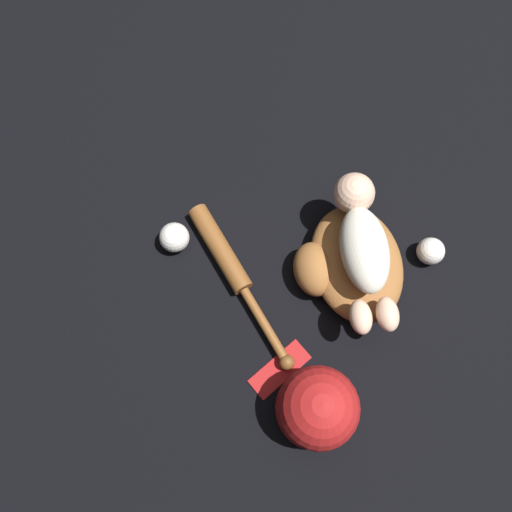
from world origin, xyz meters
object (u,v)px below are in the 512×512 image
(baseball_glove, at_px, (349,264))
(baseball_bat, at_px, (229,266))
(baseball, at_px, (174,237))
(baseball_spare, at_px, (431,251))
(baseball_cap, at_px, (317,407))
(baby_figure, at_px, (363,241))

(baseball_glove, bearing_deg, baseball_bat, 93.34)
(baseball_bat, distance_m, baseball, 0.16)
(baseball_spare, xyz_separation_m, baseball_cap, (-0.40, 0.28, 0.04))
(baseball, bearing_deg, baby_figure, -92.38)
(baseball_cap, bearing_deg, baseball_spare, -35.01)
(baseball_bat, relative_size, baseball, 5.30)
(baseball_glove, height_order, baseball_spare, baseball_glove)
(baby_figure, distance_m, baseball_spare, 0.22)
(baby_figure, relative_size, baseball_cap, 1.54)
(baseball_glove, distance_m, baseball_bat, 0.30)
(baseball_glove, distance_m, baseball, 0.44)
(baby_figure, relative_size, baseball_bat, 0.95)
(baseball_glove, xyz_separation_m, baseball, (0.04, 0.44, -0.01))
(baby_figure, xyz_separation_m, baseball_bat, (-0.04, 0.31, -0.12))
(baseball_spare, bearing_deg, baseball, 90.80)
(baseball, relative_size, baseball_spare, 1.10)
(baseball, bearing_deg, baseball_glove, -95.66)
(baseball, bearing_deg, baseball_cap, -136.60)
(baseball, distance_m, baseball_spare, 0.64)
(baby_figure, height_order, baseball_spare, baby_figure)
(baseball_glove, height_order, baseball_cap, baseball_cap)
(baby_figure, bearing_deg, baseball_bat, 97.74)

